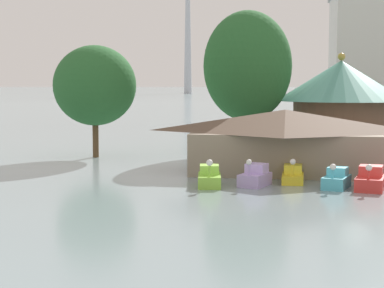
{
  "coord_description": "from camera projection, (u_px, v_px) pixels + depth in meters",
  "views": [
    {
      "loc": [
        7.42,
        -8.36,
        6.39
      ],
      "look_at": [
        2.51,
        22.91,
        3.34
      ],
      "focal_mm": 59.61,
      "sensor_mm": 36.0,
      "label": 1
    }
  ],
  "objects": [
    {
      "name": "pedal_boat_lime",
      "position": [
        209.0,
        178.0,
        39.45
      ],
      "size": [
        1.75,
        2.95,
        1.81
      ],
      "rotation": [
        0.0,
        0.0,
        -1.44
      ],
      "color": "#8CCC3F",
      "rests_on": "ground"
    },
    {
      "name": "pedal_boat_cyan",
      "position": [
        337.0,
        180.0,
        38.73
      ],
      "size": [
        1.98,
        2.82,
        1.61
      ],
      "rotation": [
        0.0,
        0.0,
        -1.85
      ],
      "color": "#4CB7CC",
      "rests_on": "ground"
    },
    {
      "name": "boathouse",
      "position": [
        285.0,
        140.0,
        45.33
      ],
      "size": [
        14.04,
        7.92,
        4.49
      ],
      "color": "gray",
      "rests_on": "ground"
    },
    {
      "name": "green_roof_pavilion",
      "position": [
        341.0,
        99.0,
        58.85
      ],
      "size": [
        11.9,
        11.9,
        9.13
      ],
      "color": "brown",
      "rests_on": "ground"
    },
    {
      "name": "pedal_boat_red",
      "position": [
        370.0,
        180.0,
        38.2
      ],
      "size": [
        2.15,
        3.22,
        1.68
      ],
      "rotation": [
        0.0,
        0.0,
        -1.77
      ],
      "color": "red",
      "rests_on": "ground"
    },
    {
      "name": "shoreline_tree_mid",
      "position": [
        248.0,
        66.0,
        57.16
      ],
      "size": [
        7.94,
        7.94,
        12.84
      ],
      "color": "brown",
      "rests_on": "ground"
    },
    {
      "name": "pedal_boat_lavender",
      "position": [
        255.0,
        177.0,
        39.6
      ],
      "size": [
        2.11,
        2.7,
        1.77
      ],
      "rotation": [
        0.0,
        0.0,
        -1.9
      ],
      "color": "#B299D8",
      "rests_on": "ground"
    },
    {
      "name": "shoreline_tree_tall_left",
      "position": [
        95.0,
        86.0,
        54.28
      ],
      "size": [
        7.06,
        7.06,
        9.58
      ],
      "color": "brown",
      "rests_on": "ground"
    },
    {
      "name": "pedal_boat_yellow",
      "position": [
        293.0,
        175.0,
        41.02
      ],
      "size": [
        1.4,
        2.95,
        1.66
      ],
      "rotation": [
        0.0,
        0.0,
        -1.59
      ],
      "color": "yellow",
      "rests_on": "ground"
    }
  ]
}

